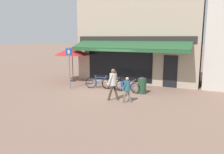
{
  "coord_description": "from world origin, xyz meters",
  "views": [
    {
      "loc": [
        5.56,
        -11.66,
        3.25
      ],
      "look_at": [
        0.7,
        -0.68,
        1.05
      ],
      "focal_mm": 35.0,
      "sensor_mm": 36.0,
      "label": 1
    }
  ],
  "objects_px": {
    "pedestrian_child": "(127,87)",
    "cafe_parasol": "(72,51)",
    "litter_bin": "(142,85)",
    "bicycle_silver": "(112,84)",
    "pedestrian_adult": "(113,81)",
    "parking_sign": "(69,64)",
    "bicycle_blue": "(99,82)",
    "bicycle_purple": "(128,86)"
  },
  "relations": [
    {
      "from": "bicycle_blue",
      "to": "pedestrian_child",
      "type": "xyz_separation_m",
      "value": [
        2.66,
        -2.18,
        0.42
      ]
    },
    {
      "from": "pedestrian_child",
      "to": "litter_bin",
      "type": "height_order",
      "value": "pedestrian_child"
    },
    {
      "from": "bicycle_blue",
      "to": "cafe_parasol",
      "type": "height_order",
      "value": "cafe_parasol"
    },
    {
      "from": "bicycle_purple",
      "to": "litter_bin",
      "type": "height_order",
      "value": "litter_bin"
    },
    {
      "from": "bicycle_blue",
      "to": "pedestrian_adult",
      "type": "xyz_separation_m",
      "value": [
        1.88,
        -2.07,
        0.63
      ]
    },
    {
      "from": "parking_sign",
      "to": "cafe_parasol",
      "type": "xyz_separation_m",
      "value": [
        -1.2,
        2.13,
        0.64
      ]
    },
    {
      "from": "pedestrian_adult",
      "to": "pedestrian_child",
      "type": "xyz_separation_m",
      "value": [
        0.78,
        -0.11,
        -0.21
      ]
    },
    {
      "from": "pedestrian_child",
      "to": "litter_bin",
      "type": "distance_m",
      "value": 2.08
    },
    {
      "from": "pedestrian_child",
      "to": "parking_sign",
      "type": "xyz_separation_m",
      "value": [
        -4.36,
        1.39,
        0.79
      ]
    },
    {
      "from": "bicycle_blue",
      "to": "pedestrian_adult",
      "type": "relative_size",
      "value": 1.08
    },
    {
      "from": "bicycle_silver",
      "to": "pedestrian_adult",
      "type": "height_order",
      "value": "pedestrian_adult"
    },
    {
      "from": "bicycle_purple",
      "to": "pedestrian_adult",
      "type": "bearing_deg",
      "value": -79.98
    },
    {
      "from": "pedestrian_adult",
      "to": "cafe_parasol",
      "type": "bearing_deg",
      "value": 140.96
    },
    {
      "from": "bicycle_silver",
      "to": "parking_sign",
      "type": "xyz_separation_m",
      "value": [
        -2.62,
        -0.8,
        1.25
      ]
    },
    {
      "from": "pedestrian_adult",
      "to": "parking_sign",
      "type": "relative_size",
      "value": 0.64
    },
    {
      "from": "bicycle_silver",
      "to": "bicycle_blue",
      "type": "bearing_deg",
      "value": -169.27
    },
    {
      "from": "bicycle_blue",
      "to": "parking_sign",
      "type": "relative_size",
      "value": 0.69
    },
    {
      "from": "litter_bin",
      "to": "cafe_parasol",
      "type": "xyz_separation_m",
      "value": [
        -5.77,
        1.48,
        1.75
      ]
    },
    {
      "from": "pedestrian_adult",
      "to": "pedestrian_child",
      "type": "distance_m",
      "value": 0.81
    },
    {
      "from": "pedestrian_adult",
      "to": "litter_bin",
      "type": "relative_size",
      "value": 1.7
    },
    {
      "from": "bicycle_purple",
      "to": "pedestrian_child",
      "type": "distance_m",
      "value": 2.14
    },
    {
      "from": "bicycle_silver",
      "to": "parking_sign",
      "type": "bearing_deg",
      "value": -153.14
    },
    {
      "from": "parking_sign",
      "to": "pedestrian_adult",
      "type": "bearing_deg",
      "value": -19.75
    },
    {
      "from": "bicycle_blue",
      "to": "parking_sign",
      "type": "xyz_separation_m",
      "value": [
        -1.7,
        -0.79,
        1.21
      ]
    },
    {
      "from": "bicycle_blue",
      "to": "bicycle_silver",
      "type": "height_order",
      "value": "bicycle_blue"
    },
    {
      "from": "bicycle_blue",
      "to": "cafe_parasol",
      "type": "distance_m",
      "value": 3.69
    },
    {
      "from": "cafe_parasol",
      "to": "parking_sign",
      "type": "bearing_deg",
      "value": -60.57
    },
    {
      "from": "bicycle_silver",
      "to": "pedestrian_adult",
      "type": "relative_size",
      "value": 0.98
    },
    {
      "from": "cafe_parasol",
      "to": "bicycle_silver",
      "type": "bearing_deg",
      "value": -19.13
    },
    {
      "from": "pedestrian_adult",
      "to": "cafe_parasol",
      "type": "height_order",
      "value": "cafe_parasol"
    },
    {
      "from": "bicycle_purple",
      "to": "pedestrian_adult",
      "type": "relative_size",
      "value": 1.01
    },
    {
      "from": "bicycle_blue",
      "to": "parking_sign",
      "type": "bearing_deg",
      "value": -167.61
    },
    {
      "from": "pedestrian_child",
      "to": "cafe_parasol",
      "type": "height_order",
      "value": "cafe_parasol"
    },
    {
      "from": "pedestrian_adult",
      "to": "parking_sign",
      "type": "distance_m",
      "value": 3.85
    },
    {
      "from": "bicycle_purple",
      "to": "pedestrian_adult",
      "type": "distance_m",
      "value": 2.0
    },
    {
      "from": "bicycle_silver",
      "to": "pedestrian_adult",
      "type": "distance_m",
      "value": 2.39
    },
    {
      "from": "parking_sign",
      "to": "cafe_parasol",
      "type": "bearing_deg",
      "value": 119.43
    },
    {
      "from": "pedestrian_child",
      "to": "bicycle_silver",
      "type": "bearing_deg",
      "value": 132.51
    },
    {
      "from": "bicycle_silver",
      "to": "parking_sign",
      "type": "height_order",
      "value": "parking_sign"
    },
    {
      "from": "bicycle_blue",
      "to": "cafe_parasol",
      "type": "relative_size",
      "value": 0.71
    },
    {
      "from": "bicycle_blue",
      "to": "cafe_parasol",
      "type": "xyz_separation_m",
      "value": [
        -2.9,
        1.34,
        1.85
      ]
    },
    {
      "from": "pedestrian_child",
      "to": "litter_bin",
      "type": "relative_size",
      "value": 1.34
    }
  ]
}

